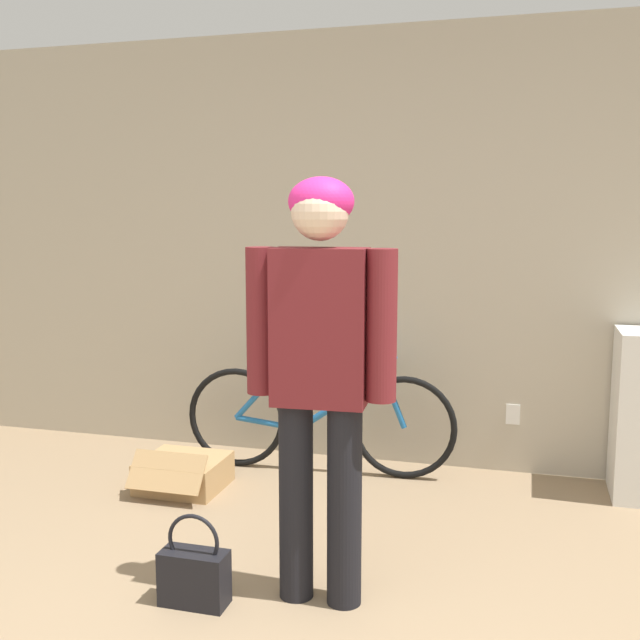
# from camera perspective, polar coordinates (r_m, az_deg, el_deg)

# --- Properties ---
(wall_back) EXTENTS (8.00, 0.07, 2.60)m
(wall_back) POSITION_cam_1_polar(r_m,az_deg,el_deg) (4.50, 7.89, 5.23)
(wall_back) COLOR #B7AD99
(wall_back) RESTS_ON ground_plane
(person) EXTENTS (0.59, 0.24, 1.66)m
(person) POSITION_cam_1_polar(r_m,az_deg,el_deg) (2.84, 0.01, -2.67)
(person) COLOR black
(person) RESTS_ON ground_plane
(bicycle) EXTENTS (1.62, 0.46, 0.68)m
(bicycle) POSITION_cam_1_polar(r_m,az_deg,el_deg) (4.43, -0.16, -7.44)
(bicycle) COLOR black
(bicycle) RESTS_ON ground_plane
(handbag) EXTENTS (0.27, 0.12, 0.37)m
(handbag) POSITION_cam_1_polar(r_m,az_deg,el_deg) (3.13, -9.56, -18.57)
(handbag) COLOR black
(handbag) RESTS_ON ground_plane
(cardboard_box) EXTENTS (0.45, 0.48, 0.25)m
(cardboard_box) POSITION_cam_1_polar(r_m,az_deg,el_deg) (4.32, -10.36, -11.38)
(cardboard_box) COLOR tan
(cardboard_box) RESTS_ON ground_plane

